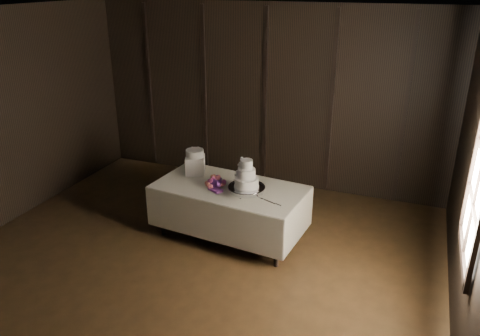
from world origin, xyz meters
name	(u,v)px	position (x,y,z in m)	size (l,w,h in m)	color
room	(154,175)	(0.00, 0.00, 1.50)	(6.08, 7.08, 3.08)	black
window	(480,182)	(2.97, 0.50, 1.70)	(0.06, 1.16, 1.56)	black
display_table	(230,210)	(0.19, 1.50, 0.42)	(2.08, 1.22, 0.76)	beige
cake_stand	(246,190)	(0.47, 1.40, 0.81)	(0.48, 0.48, 0.09)	silver
wedding_cake	(244,176)	(0.44, 1.38, 1.00)	(0.36, 0.31, 0.37)	white
bouquet	(216,182)	(0.02, 1.43, 0.83)	(0.31, 0.41, 0.19)	#C5525F
box_pedestal	(195,165)	(-0.44, 1.75, 0.89)	(0.26, 0.26, 0.25)	white
small_cake	(195,153)	(-0.44, 1.75, 1.06)	(0.25, 0.25, 0.10)	white
cake_knife	(267,201)	(0.78, 1.27, 0.77)	(0.37, 0.02, 0.01)	silver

